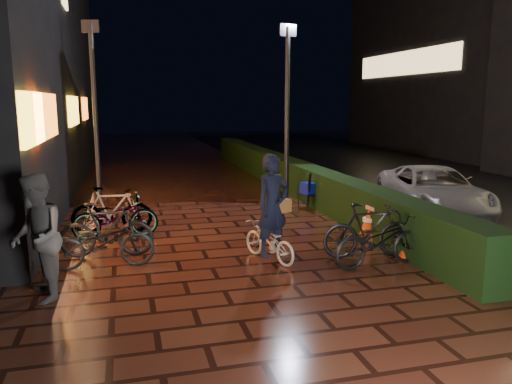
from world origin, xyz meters
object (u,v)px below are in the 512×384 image
object	(u,v)px
van	(433,191)
traffic_barrier	(389,231)
bystander_person	(37,238)
cyclist	(271,222)
cart_assembly	(309,189)

from	to	relation	value
van	traffic_barrier	xyz separation A→B (m)	(-2.66, -2.50, -0.25)
bystander_person	traffic_barrier	bearing A→B (deg)	86.69
bystander_person	cyclist	xyz separation A→B (m)	(3.79, 0.89, -0.21)
traffic_barrier	cart_assembly	size ratio (longest dim) A/B	1.73
bystander_person	cart_assembly	distance (m)	7.86
bystander_person	traffic_barrier	world-z (taller)	bystander_person
traffic_barrier	cart_assembly	world-z (taller)	cart_assembly
bystander_person	cart_assembly	size ratio (longest dim) A/B	1.80
traffic_barrier	cart_assembly	bearing A→B (deg)	92.93
traffic_barrier	cyclist	bearing A→B (deg)	-176.27
van	cyclist	size ratio (longest dim) A/B	2.22
van	cyclist	world-z (taller)	cyclist
bystander_person	cyclist	size ratio (longest dim) A/B	0.96
bystander_person	cyclist	distance (m)	3.90
traffic_barrier	cart_assembly	distance (m)	3.92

